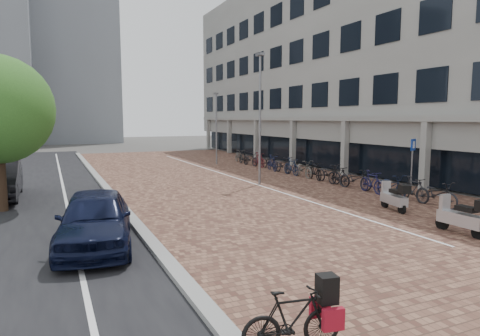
# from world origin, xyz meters

# --- Properties ---
(ground) EXTENTS (140.00, 140.00, 0.00)m
(ground) POSITION_xyz_m (0.00, 0.00, 0.00)
(ground) COLOR #474442
(ground) RESTS_ON ground
(plaza_brick) EXTENTS (14.50, 42.00, 0.04)m
(plaza_brick) POSITION_xyz_m (2.00, 12.00, 0.01)
(plaza_brick) COLOR brown
(plaza_brick) RESTS_ON ground
(street_asphalt) EXTENTS (8.00, 50.00, 0.03)m
(street_asphalt) POSITION_xyz_m (-9.00, 12.00, 0.01)
(street_asphalt) COLOR black
(street_asphalt) RESTS_ON ground
(curb) EXTENTS (0.35, 42.00, 0.14)m
(curb) POSITION_xyz_m (-5.10, 12.00, 0.07)
(curb) COLOR gray
(curb) RESTS_ON ground
(lane_line) EXTENTS (0.12, 44.00, 0.00)m
(lane_line) POSITION_xyz_m (-7.00, 12.00, 0.02)
(lane_line) COLOR white
(lane_line) RESTS_ON street_asphalt
(parking_line) EXTENTS (0.10, 30.00, 0.00)m
(parking_line) POSITION_xyz_m (2.20, 12.00, 0.04)
(parking_line) COLOR white
(parking_line) RESTS_ON plaza_brick
(office_building) EXTENTS (8.40, 40.00, 15.00)m
(office_building) POSITION_xyz_m (12.97, 16.00, 8.44)
(office_building) COLOR #979793
(office_building) RESTS_ON ground
(car_navy) EXTENTS (2.51, 4.78, 1.55)m
(car_navy) POSITION_xyz_m (-6.50, 1.03, 0.77)
(car_navy) COLOR black
(car_navy) RESTS_ON ground
(hero_bike) EXTENTS (1.63, 0.70, 1.12)m
(hero_bike) POSITION_xyz_m (-4.36, -5.49, 0.50)
(hero_bike) COLOR black
(hero_bike) RESTS_ON ground
(scooter_front) EXTENTS (0.82, 1.65, 1.09)m
(scooter_front) POSITION_xyz_m (4.08, 1.12, 0.54)
(scooter_front) COLOR #B9B9BF
(scooter_front) RESTS_ON ground
(scooter_back) EXTENTS (0.56, 1.69, 1.16)m
(scooter_back) POSITION_xyz_m (3.50, -2.16, 0.58)
(scooter_back) COLOR #AEAEB3
(scooter_back) RESTS_ON ground
(parking_sign) EXTENTS (0.50, 0.25, 2.53)m
(parking_sign) POSITION_xyz_m (7.50, 3.53, 1.70)
(parking_sign) COLOR slate
(parking_sign) RESTS_ON ground
(lamp_near) EXTENTS (0.12, 0.12, 6.65)m
(lamp_near) POSITION_xyz_m (2.38, 8.77, 3.33)
(lamp_near) COLOR gray
(lamp_near) RESTS_ON ground
(lamp_far) EXTENTS (0.12, 0.12, 5.28)m
(lamp_far) POSITION_xyz_m (3.87, 18.81, 2.64)
(lamp_far) COLOR slate
(lamp_far) RESTS_ON ground
(street_tree) EXTENTS (3.95, 3.95, 5.75)m
(street_tree) POSITION_xyz_m (-9.10, 7.18, 3.65)
(street_tree) COLOR #382619
(street_tree) RESTS_ON ground
(bike_row) EXTENTS (1.30, 20.41, 1.05)m
(bike_row) POSITION_xyz_m (6.01, 10.20, 0.52)
(bike_row) COLOR black
(bike_row) RESTS_ON ground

